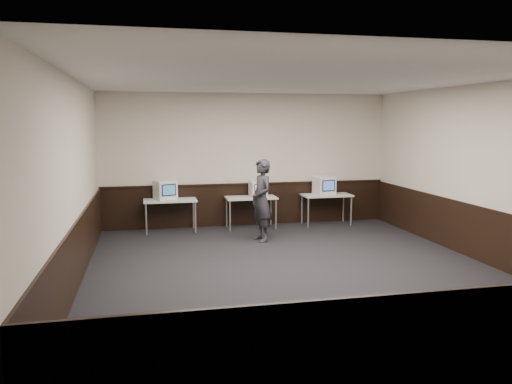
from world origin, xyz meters
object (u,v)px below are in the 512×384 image
Objects in this scene: emac_left at (165,190)px; emac_center at (258,189)px; desk_left at (170,203)px; desk_right at (327,197)px; desk_center at (251,200)px; person at (262,200)px; emac_right at (324,185)px.

emac_left is 2.18m from emac_center.
desk_right is (3.80, 0.00, 0.00)m from desk_left.
desk_center is 2.06× the size of emac_left.
emac_left is (-3.90, 0.04, 0.29)m from desk_right.
person is (-0.05, -1.33, 0.19)m from desk_center.
desk_center is 1.86m from emac_right.
desk_right is at bearing 0.00° from desk_center.
emac_center reaches higher than desk_right.
person is at bearing -145.66° from desk_right.
person is (1.85, -1.33, 0.19)m from desk_left.
desk_right is at bearing 0.00° from desk_left.
emac_center is 0.24× the size of person.
desk_right is 2.86× the size of emac_center.
emac_center is 1.66m from emac_right.
person is (-1.95, -1.33, 0.19)m from desk_right.
desk_left is at bearing 180.00° from desk_right.
desk_right is at bearing -4.21° from emac_center.
emac_left is 0.33× the size of person.
desk_left is 0.69× the size of person.
desk_left is 2.06× the size of emac_left.
desk_center is at bearing 173.42° from emac_right.
emac_center is at bearing 178.64° from desk_right.
desk_center is 0.69× the size of person.
emac_center is at bearing 12.84° from desk_center.
emac_right reaches higher than desk_left.
emac_center reaches higher than desk_center.
desk_left is 2.29× the size of emac_right.
emac_center is at bearing 158.87° from person.
person reaches higher than emac_center.
emac_right is at bearing 168.72° from desk_right.
emac_right reaches higher than desk_center.
person is at bearing -53.59° from emac_left.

